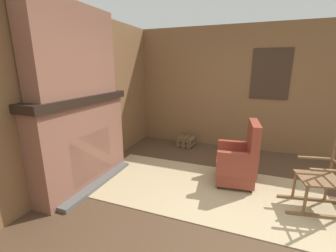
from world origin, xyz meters
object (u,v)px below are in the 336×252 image
Objects in this scene: rocking_chair at (322,182)px; oil_lamp_vase at (53,93)px; armchair at (239,162)px; storage_case at (84,91)px; firewood_stack at (186,141)px.

oil_lamp_vase is at bearing 4.38° from rocking_chair.
rocking_chair reaches higher than armchair.
firewood_stack is at bearing 62.37° from storage_case.
armchair is 2.44× the size of firewood_stack.
rocking_chair is at bearing 14.82° from oil_lamp_vase.
storage_case reaches higher than rocking_chair.
storage_case reaches higher than armchair.
rocking_chair is at bearing -36.52° from firewood_stack.
armchair is 0.90× the size of rocking_chair.
rocking_chair is at bearing 155.89° from armchair.
oil_lamp_vase is 1.17× the size of storage_case.
firewood_stack is 1.74× the size of oil_lamp_vase.
armchair is 1.09m from rocking_chair.
storage_case is at bearing -4.99° from rocking_chair.
storage_case is at bearing 8.88° from armchair.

